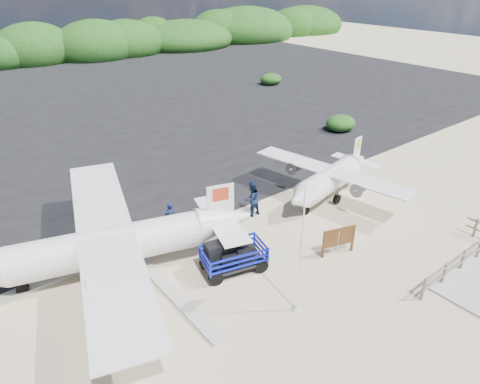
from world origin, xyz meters
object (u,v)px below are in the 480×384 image
object	(u,v)px
flagpole	(296,310)
baggage_cart	(234,270)
signboard	(337,254)
aircraft_large	(201,109)
crew_a	(170,217)
crew_b	(252,199)

from	to	relation	value
flagpole	baggage_cart	bearing A→B (deg)	96.88
baggage_cart	signboard	bearing A→B (deg)	-9.52
signboard	aircraft_large	world-z (taller)	aircraft_large
baggage_cart	flagpole	world-z (taller)	flagpole
crew_a	crew_b	bearing A→B (deg)	165.37
crew_a	aircraft_large	size ratio (longest dim) A/B	0.11
flagpole	signboard	world-z (taller)	flagpole
flagpole	crew_a	distance (m)	7.81
crew_a	aircraft_large	distance (m)	20.87
flagpole	crew_b	xyz separation A→B (m)	(3.15, 6.48, 0.96)
flagpole	crew_a	world-z (taller)	flagpole
signboard	crew_a	distance (m)	8.03
baggage_cart	crew_b	size ratio (longest dim) A/B	1.49
baggage_cart	signboard	xyz separation A→B (m)	(4.39, -1.95, 0.00)
signboard	aircraft_large	distance (m)	24.13
baggage_cart	flagpole	xyz separation A→B (m)	(0.41, -3.36, 0.00)
flagpole	signboard	xyz separation A→B (m)	(3.98, 1.41, 0.00)
flagpole	aircraft_large	distance (m)	26.96
signboard	crew_a	world-z (taller)	crew_a
baggage_cart	signboard	size ratio (longest dim) A/B	1.67
crew_a	crew_b	size ratio (longest dim) A/B	0.82
baggage_cart	crew_a	world-z (taller)	crew_a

